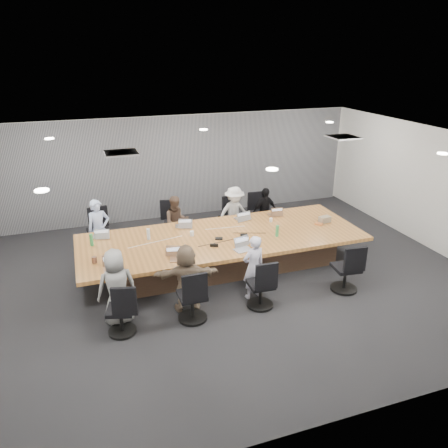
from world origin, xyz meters
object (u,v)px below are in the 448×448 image
object	(u,v)px
chair_6	(261,288)
bottle_green_right	(277,231)
bottle_clear	(148,234)
canvas_bag	(325,219)
chair_4	(121,314)
laptop_1	(182,226)
person_5	(187,278)
laptop_3	(274,214)
mug_brown	(94,260)
stapler	(214,245)
laptop_2	(242,218)
snack_packet	(319,224)
laptop_0	(101,236)
laptop_4	(113,269)
chair_1	(174,226)
conference_table	(222,250)
chair_5	(192,299)
person_6	(253,267)
chair_7	(346,271)
person_1	(177,222)
laptop_5	(179,259)
person_3	(264,212)
bottle_green_left	(91,240)
chair_2	(229,220)
laptop_6	(243,250)
person_0	(99,229)
chair_0	(99,234)
person_4	(117,287)
chair_3	(258,216)

from	to	relation	value
chair_6	bottle_green_right	bearing A→B (deg)	56.90
bottle_clear	canvas_bag	bearing A→B (deg)	-4.94
chair_4	canvas_bag	size ratio (longest dim) A/B	2.92
laptop_1	person_5	xyz separation A→B (m)	(-0.46, -2.15, -0.11)
laptop_3	chair_6	bearing A→B (deg)	65.51
person_5	mug_brown	bearing A→B (deg)	-20.98
stapler	chair_4	bearing A→B (deg)	-125.82
laptop_2	bottle_clear	world-z (taller)	bottle_clear
canvas_bag	snack_packet	distance (m)	0.23
laptop_0	bottle_green_right	xyz separation A→B (m)	(3.54, -1.20, 0.11)
laptop_4	chair_1	bearing A→B (deg)	55.63
conference_table	canvas_bag	size ratio (longest dim) A/B	23.60
chair_5	canvas_bag	bearing A→B (deg)	24.58
laptop_2	person_6	bearing A→B (deg)	63.49
chair_1	person_5	world-z (taller)	person_5
conference_table	chair_6	world-z (taller)	chair_6
chair_4	bottle_green_right	bearing A→B (deg)	36.06
chair_4	stapler	distance (m)	2.40
chair_7	person_1	size ratio (longest dim) A/B	0.64
chair_1	laptop_5	size ratio (longest dim) A/B	2.36
chair_1	person_3	world-z (taller)	person_3
chair_7	stapler	xyz separation A→B (m)	(-2.29, 1.24, 0.36)
bottle_green_left	chair_2	bearing A→B (deg)	20.87
laptop_4	mug_brown	bearing A→B (deg)	126.46
laptop_1	person_6	bearing A→B (deg)	124.84
canvas_bag	chair_1	bearing A→B (deg)	151.46
person_3	laptop_6	distance (m)	2.58
chair_7	laptop_1	distance (m)	3.65
chair_6	person_0	world-z (taller)	person_0
laptop_3	laptop_6	distance (m)	2.14
chair_6	canvas_bag	distance (m)	2.90
chair_0	person_5	distance (m)	3.33
chair_1	laptop_5	bearing A→B (deg)	93.60
chair_0	chair_4	size ratio (longest dim) A/B	1.14
chair_0	laptop_1	bearing A→B (deg)	146.75
person_3	conference_table	bearing A→B (deg)	-152.93
chair_5	chair_6	distance (m)	1.29
person_1	person_4	xyz separation A→B (m)	(-1.68, -2.70, 0.05)
person_3	snack_packet	bearing A→B (deg)	-78.29
person_4	person_5	size ratio (longest dim) A/B	1.07
person_3	bottle_green_right	size ratio (longest dim) A/B	5.06
chair_5	person_6	distance (m)	1.36
chair_0	chair_3	distance (m)	4.02
chair_6	laptop_0	xyz separation A→B (m)	(-2.61, 2.50, 0.37)
laptop_3	snack_packet	distance (m)	1.14
laptop_5	bottle_clear	xyz separation A→B (m)	(-0.38, 1.13, 0.11)
chair_5	laptop_2	size ratio (longest dim) A/B	2.30
laptop_3	conference_table	bearing A→B (deg)	32.02
bottle_clear	stapler	bearing A→B (deg)	-33.90
chair_2	bottle_clear	xyz separation A→B (m)	(-2.28, -1.37, 0.50)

